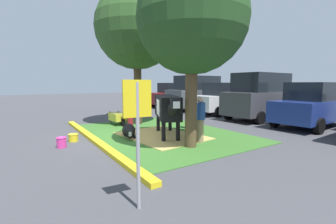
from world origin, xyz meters
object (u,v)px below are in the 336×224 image
(wheelbarrow, at_px, (118,117))
(calf_lying, at_px, (129,131))
(sedan_silver, at_px, (173,95))
(sedan_blue, at_px, (312,105))
(person_visitor_near, at_px, (193,111))
(suv_dark_grey, at_px, (261,96))
(hatchback_white, at_px, (223,99))
(suv_black, at_px, (197,93))
(cow_holstein, at_px, (168,107))
(bucket_yellow, at_px, (73,137))
(person_handler, at_px, (200,118))
(shade_tree_left, at_px, (137,28))
(parking_sign, at_px, (138,119))
(bucket_pink, at_px, (61,142))
(person_visitor_far, at_px, (130,108))
(shade_tree_right, at_px, (192,19))

(wheelbarrow, bearing_deg, calf_lying, -12.46)
(sedan_silver, bearing_deg, sedan_blue, 0.94)
(person_visitor_near, xyz_separation_m, suv_dark_grey, (-0.30, 5.01, 0.47))
(hatchback_white, bearing_deg, wheelbarrow, -88.19)
(suv_black, bearing_deg, person_visitor_near, -41.52)
(hatchback_white, bearing_deg, cow_holstein, -61.75)
(bucket_yellow, height_order, sedan_silver, sedan_silver)
(person_handler, relative_size, bucket_yellow, 4.66)
(shade_tree_left, bearing_deg, suv_dark_grey, 70.39)
(person_visitor_near, bearing_deg, parking_sign, -46.89)
(parking_sign, relative_size, hatchback_white, 0.45)
(calf_lying, xyz_separation_m, hatchback_white, (-2.76, 7.79, 0.75))
(bucket_pink, distance_m, suv_dark_grey, 10.21)
(calf_lying, relative_size, bucket_yellow, 4.00)
(bucket_yellow, distance_m, hatchback_white, 9.97)
(person_visitor_far, bearing_deg, shade_tree_right, 3.60)
(calf_lying, distance_m, person_handler, 2.71)
(parking_sign, xyz_separation_m, bucket_pink, (-4.46, -0.47, -1.26))
(bucket_yellow, xyz_separation_m, sedan_silver, (-7.82, 9.49, 0.85))
(person_visitor_near, bearing_deg, person_visitor_far, -134.34)
(cow_holstein, relative_size, bucket_pink, 9.16)
(suv_dark_grey, bearing_deg, sedan_silver, -178.59)
(shade_tree_left, xyz_separation_m, bucket_pink, (2.47, -3.80, -4.35))
(hatchback_white, relative_size, suv_dark_grey, 0.96)
(shade_tree_left, relative_size, wheelbarrow, 4.02)
(person_visitor_near, height_order, sedan_blue, sedan_blue)
(person_handler, relative_size, wheelbarrow, 0.96)
(person_visitor_far, xyz_separation_m, bucket_yellow, (1.27, -2.67, -0.74))
(bucket_yellow, height_order, bucket_pink, bucket_pink)
(calf_lying, distance_m, sedan_blue, 8.27)
(cow_holstein, bearing_deg, person_handler, 18.33)
(cow_holstein, distance_m, hatchback_white, 7.48)
(shade_tree_right, xyz_separation_m, person_visitor_near, (-2.04, 1.77, -3.03))
(sedan_silver, bearing_deg, cow_holstein, -35.48)
(bucket_yellow, bearing_deg, person_handler, 54.53)
(cow_holstein, bearing_deg, sedan_silver, 144.52)
(person_visitor_far, height_order, parking_sign, parking_sign)
(shade_tree_right, relative_size, sedan_blue, 1.23)
(shade_tree_left, relative_size, hatchback_white, 1.44)
(person_visitor_far, bearing_deg, person_visitor_near, 45.66)
(parking_sign, height_order, bucket_yellow, parking_sign)
(person_handler, xyz_separation_m, person_visitor_far, (-3.76, -0.83, 0.05))
(shade_tree_left, xyz_separation_m, person_visitor_far, (0.59, -0.68, -3.65))
(sedan_silver, bearing_deg, hatchback_white, 1.74)
(person_handler, xyz_separation_m, bucket_pink, (-1.88, -3.95, -0.66))
(bucket_yellow, relative_size, bucket_pink, 1.03)
(shade_tree_right, distance_m, person_visitor_near, 4.06)
(cow_holstein, height_order, person_visitor_near, cow_holstein)
(shade_tree_right, xyz_separation_m, hatchback_white, (-5.08, 6.73, -2.85))
(hatchback_white, bearing_deg, sedan_silver, -178.26)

